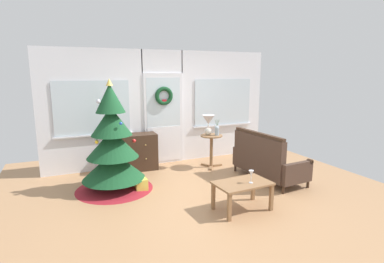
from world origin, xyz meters
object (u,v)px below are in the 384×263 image
object	(u,v)px
side_table	(211,145)
flower_vase	(217,130)
wine_glass	(251,174)
gift_box	(141,185)
christmas_tree	(113,150)
table_lamp	(208,122)
coffee_table	(242,186)
dresser_cabinet	(135,152)
settee_sofa	(265,161)

from	to	relation	value
side_table	flower_vase	size ratio (longest dim) A/B	2.06
wine_glass	gift_box	size ratio (longest dim) A/B	0.93
christmas_tree	flower_vase	xyz separation A→B (m)	(2.29, 0.40, 0.11)
side_table	wine_glass	size ratio (longest dim) A/B	3.70
side_table	table_lamp	bearing A→B (deg)	146.31
table_lamp	flower_vase	distance (m)	0.25
table_lamp	coffee_table	world-z (taller)	table_lamp
dresser_cabinet	gift_box	xyz separation A→B (m)	(-0.19, -1.20, -0.29)
christmas_tree	settee_sofa	bearing A→B (deg)	-13.67
christmas_tree	wine_glass	xyz separation A→B (m)	(1.75, -1.69, -0.14)
christmas_tree	side_table	bearing A→B (deg)	11.98
coffee_table	christmas_tree	bearing A→B (deg)	135.35
dresser_cabinet	wine_glass	distance (m)	2.88
coffee_table	wine_glass	size ratio (longest dim) A/B	4.46
christmas_tree	gift_box	world-z (taller)	christmas_tree
flower_vase	settee_sofa	bearing A→B (deg)	-65.64
christmas_tree	dresser_cabinet	bearing A→B (deg)	57.03
coffee_table	wine_glass	world-z (taller)	wine_glass
wine_glass	gift_box	world-z (taller)	wine_glass
christmas_tree	dresser_cabinet	size ratio (longest dim) A/B	2.13
christmas_tree	settee_sofa	size ratio (longest dim) A/B	1.25
side_table	table_lamp	distance (m)	0.50
dresser_cabinet	settee_sofa	bearing A→B (deg)	-36.86
side_table	wine_glass	world-z (taller)	side_table
table_lamp	dresser_cabinet	bearing A→B (deg)	163.73
christmas_tree	dresser_cabinet	xyz separation A→B (m)	(0.61, 0.95, -0.33)
coffee_table	gift_box	distance (m)	1.86
dresser_cabinet	side_table	distance (m)	1.65
flower_vase	wine_glass	world-z (taller)	flower_vase
christmas_tree	table_lamp	xyz separation A→B (m)	(2.13, 0.50, 0.28)
wine_glass	coffee_table	bearing A→B (deg)	146.18
gift_box	coffee_table	bearing A→B (deg)	-48.43
coffee_table	flower_vase	bearing A→B (deg)	72.48
settee_sofa	flower_vase	bearing A→B (deg)	114.36
christmas_tree	flower_vase	distance (m)	2.32
settee_sofa	wine_glass	size ratio (longest dim) A/B	8.04
dresser_cabinet	flower_vase	world-z (taller)	flower_vase
settee_sofa	wine_glass	bearing A→B (deg)	-135.28
wine_glass	christmas_tree	bearing A→B (deg)	135.89
table_lamp	wine_glass	distance (m)	2.27
table_lamp	gift_box	world-z (taller)	table_lamp
table_lamp	side_table	bearing A→B (deg)	-33.69
gift_box	settee_sofa	bearing A→B (deg)	-10.24
christmas_tree	flower_vase	size ratio (longest dim) A/B	5.61
christmas_tree	dresser_cabinet	distance (m)	1.18
wine_glass	dresser_cabinet	bearing A→B (deg)	113.24
christmas_tree	flower_vase	bearing A→B (deg)	10.02
dresser_cabinet	settee_sofa	distance (m)	2.70
table_lamp	flower_vase	size ratio (longest dim) A/B	1.26
flower_vase	coffee_table	xyz separation A→B (m)	(-0.64, -2.03, -0.47)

